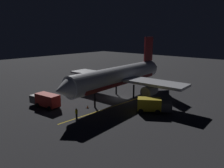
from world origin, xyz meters
The scene contains 8 objects.
ground_plane centered at (0.00, 0.00, -0.10)m, with size 180.00×180.00×0.20m, color #303033.
apron_guide_stripe centered at (-2.58, 4.00, 0.00)m, with size 0.24×25.00×0.01m, color gold.
airliner centered at (0.02, -0.57, 4.68)m, with size 27.85×33.13×12.64m.
baggage_truck centered at (6.59, 13.20, 1.34)m, with size 6.77×2.83×2.60m.
catering_truck centered at (-9.80, 2.46, 1.29)m, with size 5.97×4.91×2.53m.
ground_crew_worker centered at (-2.10, 13.03, 0.89)m, with size 0.40×0.40×1.74m.
traffic_cone_near_left centered at (8.71, 8.55, 0.25)m, with size 0.50×0.50×0.55m.
traffic_cone_near_right centered at (0.36, 8.40, 0.25)m, with size 0.50×0.50×0.55m.
Camera 1 is at (-28.17, 33.93, 13.42)m, focal length 34.80 mm.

